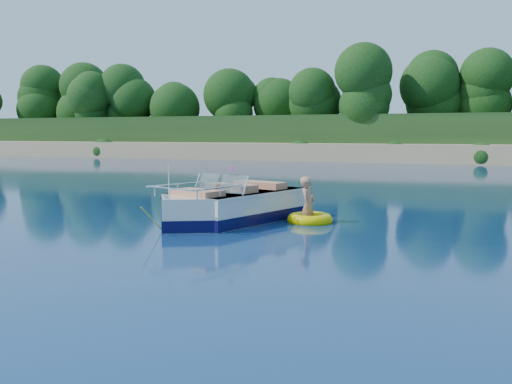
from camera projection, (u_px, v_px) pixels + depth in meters
ground at (139, 233)px, 13.75m from camera, size 160.00×160.00×0.00m
shoreline at (421, 144)px, 72.49m from camera, size 170.00×59.00×6.00m
treeline at (396, 98)px, 51.00m from camera, size 150.00×7.12×8.19m
motorboat at (229, 209)px, 15.46m from camera, size 3.04×5.51×1.89m
tow_tube at (310, 219)px, 15.42m from camera, size 1.41×1.41×0.33m
boy at (308, 222)px, 15.50m from camera, size 0.40×0.87×1.71m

